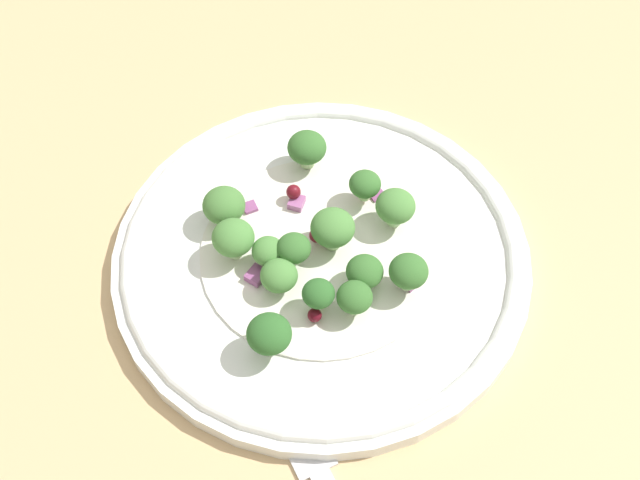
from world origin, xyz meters
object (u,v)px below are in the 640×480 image
Objects in this scene: broccoli_floret_1 at (395,207)px; broccoli_floret_2 at (294,249)px; broccoli_floret_0 at (365,185)px; plate at (320,256)px.

broccoli_floret_1 is 7.31cm from broccoli_floret_2.
broccoli_floret_2 is at bearing -155.57° from broccoli_floret_0.
plate is 10.31× the size of broccoli_floret_1.
broccoli_floret_1 reaches higher than broccoli_floret_2.
broccoli_floret_2 is (-1.90, -0.26, 2.32)cm from plate.
broccoli_floret_1 reaches higher than plate.
broccoli_floret_1 is at bearing 2.82° from broccoli_floret_2.
broccoli_floret_0 is (4.41, 2.61, 2.31)cm from plate.
plate is 5.62cm from broccoli_floret_0.
plate is 5.89cm from broccoli_floret_1.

